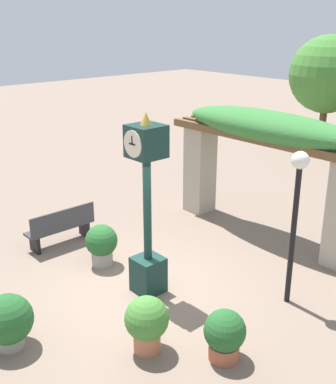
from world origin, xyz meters
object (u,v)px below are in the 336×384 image
Objects in this scene: potted_plant_near_left at (147,322)px; potted_plant_far_left at (225,334)px; potted_plant_near_right at (101,243)px; park_bench at (61,227)px; potted_plant_far_right at (8,321)px; lamp_post at (297,198)px; pedestal_clock at (147,209)px.

potted_plant_far_left is at bearing 39.36° from potted_plant_near_left.
potted_plant_far_left is (3.71, -0.31, -0.06)m from potted_plant_near_right.
potted_plant_near_left is 4.32m from park_bench.
potted_plant_near_right is 3.73m from potted_plant_far_left.
lamp_post is at bearing 63.94° from potted_plant_far_right.
potted_plant_near_right reaches higher than park_bench.
park_bench is at bearing -158.66° from lamp_post.
lamp_post reaches higher than potted_plant_near_left.
lamp_post reaches higher than potted_plant_far_right.
potted_plant_far_right is at bearing -93.58° from pedestal_clock.
pedestal_clock is 2.62m from potted_plant_far_left.
potted_plant_far_right is 5.12m from lamp_post.
park_bench is (-2.87, -0.21, -1.24)m from pedestal_clock.
potted_plant_far_left is at bearing -4.71° from potted_plant_near_right.
pedestal_clock is 2.95m from potted_plant_far_right.
potted_plant_far_right is 0.57× the size of park_bench.
potted_plant_far_right is 3.67m from park_bench.
potted_plant_far_left is at bearing 43.52° from potted_plant_far_right.
potted_plant_far_left is at bearing 88.08° from park_bench.
potted_plant_near_right is at bearing -152.75° from lamp_post.
potted_plant_near_left reaches higher than potted_plant_far_right.
potted_plant_near_left reaches higher than park_bench.
potted_plant_near_left is at bearing -20.91° from potted_plant_near_right.
lamp_post is at bearing 111.34° from park_bench.
potted_plant_far_right is at bearing -116.06° from lamp_post.
potted_plant_far_right is at bearing -136.48° from potted_plant_far_left.
potted_plant_near_left is 1.03× the size of potted_plant_far_right.
pedestal_clock is at bearing -139.51° from lamp_post.
potted_plant_near_left is 1.20m from potted_plant_far_left.
lamp_post is at bearing 98.17° from potted_plant_far_left.
potted_plant_near_right is 0.99× the size of potted_plant_far_right.
park_bench is at bearing 178.08° from potted_plant_far_left.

